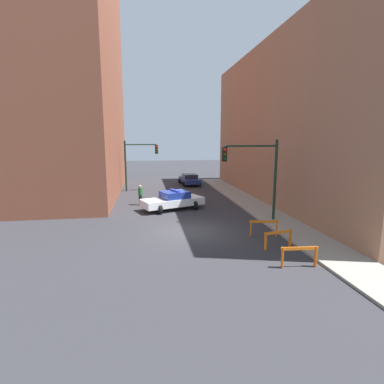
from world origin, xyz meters
TOP-DOWN VIEW (x-y plane):
  - ground_plane at (0.00, 0.00)m, footprint 120.00×120.00m
  - sidewalk_right at (6.20, 0.00)m, footprint 2.40×44.00m
  - building_corner_left at (-12.00, 14.00)m, footprint 14.00×20.00m
  - building_right at (13.40, 8.00)m, footprint 12.00×28.00m
  - traffic_light_near at (4.73, 1.40)m, footprint 3.64×0.35m
  - traffic_light_far at (-3.30, 14.71)m, footprint 3.44×0.35m
  - police_car at (-0.33, 5.73)m, footprint 5.05×3.43m
  - parked_car_near at (2.73, 17.96)m, footprint 2.48×4.42m
  - pedestrian_crossing at (-2.84, 7.69)m, footprint 0.50×0.50m
  - barrier_front at (3.93, -5.65)m, footprint 1.60×0.27m
  - barrier_mid at (4.01, -3.44)m, footprint 1.58×0.44m
  - barrier_back at (4.06, -1.48)m, footprint 1.59×0.41m

SIDE VIEW (x-z plane):
  - ground_plane at x=0.00m, z-range 0.00..0.00m
  - sidewalk_right at x=6.20m, z-range 0.00..0.12m
  - barrier_front at x=3.93m, z-range 0.17..1.07m
  - barrier_mid at x=4.01m, z-range 0.17..1.07m
  - barrier_back at x=4.06m, z-range 0.17..1.07m
  - parked_car_near at x=2.73m, z-range 0.02..1.33m
  - police_car at x=-0.33m, z-range -0.04..1.48m
  - pedestrian_crossing at x=-2.84m, z-range 0.03..1.69m
  - traffic_light_far at x=-3.30m, z-range 0.80..6.00m
  - traffic_light_near at x=4.73m, z-range 0.93..6.13m
  - building_right at x=13.40m, z-range 0.00..13.31m
  - building_corner_left at x=-12.00m, z-range 0.00..24.97m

